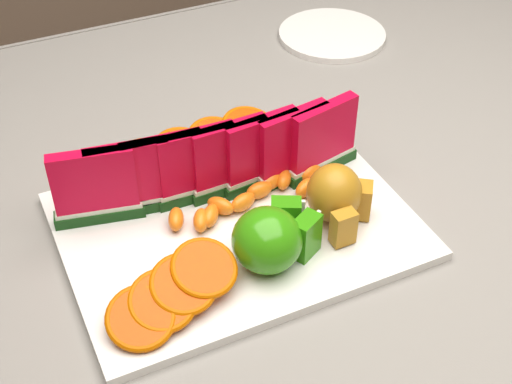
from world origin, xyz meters
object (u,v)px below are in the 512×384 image
(apple_cluster, at_px, (272,238))
(side_plate, at_px, (332,35))
(platter, at_px, (236,226))
(pear_cluster, at_px, (337,196))

(apple_cluster, bearing_deg, side_plate, 53.07)
(apple_cluster, bearing_deg, platter, 98.92)
(apple_cluster, height_order, pear_cluster, pear_cluster)
(apple_cluster, bearing_deg, pear_cluster, 15.32)
(platter, bearing_deg, side_plate, 46.99)
(side_plate, bearing_deg, apple_cluster, -126.93)
(side_plate, bearing_deg, platter, -133.01)
(platter, height_order, apple_cluster, apple_cluster)
(pear_cluster, bearing_deg, platter, 156.43)
(platter, relative_size, pear_cluster, 4.38)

